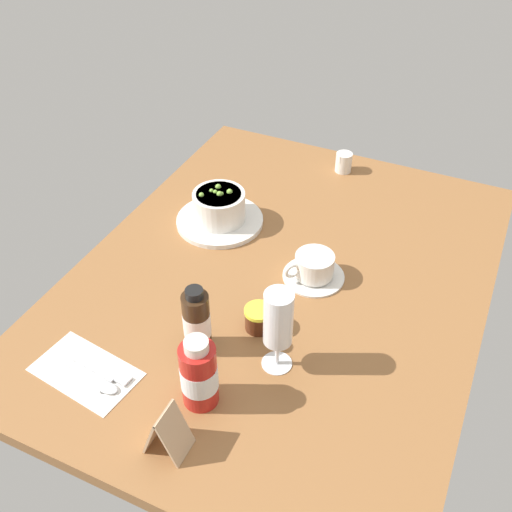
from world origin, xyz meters
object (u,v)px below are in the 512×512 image
at_px(sauce_bottle_red, 197,373).
at_px(jam_jar, 258,318).
at_px(wine_glass, 278,322).
at_px(menu_card, 167,430).
at_px(creamer_jug, 344,162).
at_px(porridge_bowl, 219,209).
at_px(coffee_cup, 314,268).
at_px(cutlery_setting, 88,372).
at_px(sauce_bottle_brown, 197,322).

bearing_deg(sauce_bottle_red, jam_jar, 173.07).
xyz_separation_m(wine_glass, jam_jar, (-0.07, -0.07, -0.09)).
bearing_deg(menu_card, creamer_jug, -179.26).
bearing_deg(wine_glass, jam_jar, -134.75).
bearing_deg(creamer_jug, wine_glass, 8.46).
height_order(porridge_bowl, coffee_cup, porridge_bowl).
relative_size(creamer_jug, jam_jar, 1.06).
relative_size(cutlery_setting, coffee_cup, 1.55).
bearing_deg(menu_card, jam_jar, 175.93).
height_order(creamer_jug, wine_glass, wine_glass).
distance_m(coffee_cup, sauce_bottle_red, 0.38).
bearing_deg(sauce_bottle_brown, coffee_cup, 155.27).
height_order(sauce_bottle_brown, menu_card, sauce_bottle_brown).
bearing_deg(wine_glass, menu_card, -21.29).
bearing_deg(wine_glass, sauce_bottle_red, -36.08).
bearing_deg(porridge_bowl, sauce_bottle_red, 23.41).
bearing_deg(jam_jar, wine_glass, 45.25).
relative_size(porridge_bowl, coffee_cup, 1.56).
relative_size(cutlery_setting, jam_jar, 3.76).
bearing_deg(wine_glass, creamer_jug, -171.54).
bearing_deg(sauce_bottle_red, menu_card, 1.32).
bearing_deg(coffee_cup, cutlery_setting, -33.88).
bearing_deg(cutlery_setting, menu_card, 72.49).
bearing_deg(sauce_bottle_red, creamer_jug, -179.33).
height_order(coffee_cup, sauce_bottle_brown, sauce_bottle_brown).
xyz_separation_m(wine_glass, menu_card, (0.23, -0.09, -0.06)).
bearing_deg(cutlery_setting, coffee_cup, 146.12).
height_order(coffee_cup, menu_card, menu_card).
xyz_separation_m(coffee_cup, jam_jar, (0.18, -0.05, -0.00)).
bearing_deg(coffee_cup, menu_card, -7.88).
xyz_separation_m(porridge_bowl, sauce_bottle_red, (0.46, 0.20, 0.03)).
distance_m(porridge_bowl, coffee_cup, 0.28).
height_order(jam_jar, sauce_bottle_brown, sauce_bottle_brown).
distance_m(coffee_cup, wine_glass, 0.26).
relative_size(wine_glass, menu_card, 1.88).
distance_m(cutlery_setting, wine_glass, 0.36).
relative_size(porridge_bowl, sauce_bottle_brown, 1.41).
xyz_separation_m(porridge_bowl, menu_card, (0.57, 0.20, 0.01)).
height_order(cutlery_setting, creamer_jug, creamer_jug).
bearing_deg(jam_jar, creamer_jug, -176.92).
bearing_deg(menu_card, coffee_cup, 172.12).
bearing_deg(menu_card, porridge_bowl, -160.29).
relative_size(cutlery_setting, sauce_bottle_brown, 1.40).
xyz_separation_m(cutlery_setting, creamer_jug, (-0.85, 0.20, 0.02)).
relative_size(creamer_jug, wine_glass, 0.33).
relative_size(porridge_bowl, sauce_bottle_red, 1.40).
xyz_separation_m(wine_glass, sauce_bottle_red, (0.13, -0.09, -0.04)).
bearing_deg(sauce_bottle_red, porridge_bowl, -156.59).
height_order(porridge_bowl, menu_card, menu_card).
bearing_deg(jam_jar, menu_card, -4.07).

